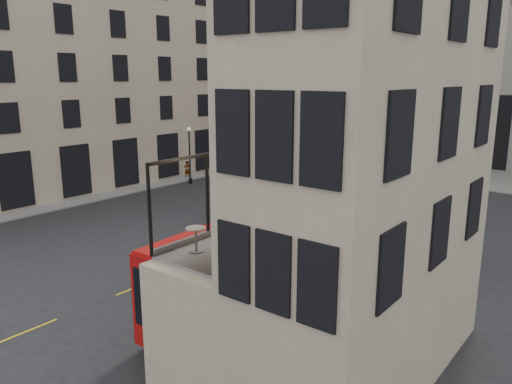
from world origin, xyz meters
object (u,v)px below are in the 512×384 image
Objects in this scene: street_lamp_b at (374,150)px; car_c at (233,174)px; bus_near at (240,262)px; pedestrian_a at (317,160)px; car_b at (378,175)px; cyclist at (216,215)px; cafe_chair_c at (312,220)px; bicycle at (288,214)px; cafe_table_far at (311,194)px; cafe_chair_d at (366,203)px; cafe_table_near at (196,236)px; cafe_table_mid at (271,206)px; street_lamp_a at (190,159)px; pedestrian_d at (480,174)px; bus_far at (317,147)px; pedestrian_e at (187,170)px; pedestrian_c at (402,167)px; traffic_light_near at (296,195)px; cafe_chair_b at (301,228)px; traffic_light_far at (271,148)px; car_a at (247,207)px; pedestrian_b at (348,167)px.

car_c is (-8.68, -12.47, -1.74)m from street_lamp_b.
pedestrian_a is (-15.73, 32.11, -1.41)m from bus_near.
cyclist is at bearing -126.54° from car_b.
car_b is 31.31m from cafe_chair_c.
bicycle is 14.32m from cafe_table_far.
cafe_chair_d is (2.07, 0.93, -0.25)m from cafe_table_far.
pedestrian_a is (2.45, 11.53, 0.16)m from car_c.
cafe_table_mid is (-0.38, 4.44, -0.01)m from cafe_table_near.
street_lamp_a is 4.56m from car_c.
street_lamp_a reaches higher than pedestrian_d.
bus_far is at bearing 101.73° from pedestrian_d.
cafe_chair_c reaches higher than street_lamp_b.
car_c is 2.56× the size of pedestrian_e.
pedestrian_a is 0.97× the size of pedestrian_c.
car_c is 15.22m from cyclist.
cafe_table_far is (8.42, -10.58, 4.72)m from bicycle.
bus_far is (-9.88, 18.72, 0.24)m from traffic_light_near.
bus_near is at bearing 160.52° from cafe_chair_b.
bus_far is at bearing 163.19° from pedestrian_e.
bus_near is 11.73× the size of cafe_chair_c.
bus_far reaches higher than car_b.
car_b is 0.87× the size of car_c.
traffic_light_far is 9.49m from pedestrian_e.
cafe_table_mid reaches higher than car_c.
bus_near is 14.45m from bicycle.
pedestrian_d is 1.93× the size of cafe_chair_b.
cafe_table_far is at bearing -53.20° from traffic_light_near.
cafe_table_mid is (20.08, -20.94, 4.46)m from car_c.
bus_near is 2.23× the size of car_c.
bus_near is 14.60m from car_a.
pedestrian_c is at bearing -10.88° from bicycle.
street_lamp_b is 6.81× the size of cafe_table_far.
bus_far is at bearing -3.86° from cyclist.
traffic_light_near is 4.28× the size of cafe_chair_d.
traffic_light_far is 32.78m from bus_near.
car_c is 5.86× the size of cafe_table_mid.
pedestrian_c reaches higher than car_b.
cafe_chair_d is at bearing -42.30° from traffic_light_near.
street_lamp_a is 30.74m from cafe_chair_b.
pedestrian_a is at bearing 72.43° from street_lamp_a.
car_c is 31.48m from cafe_chair_b.
car_c is at bearing 137.88° from cafe_table_far.
cyclist is at bearing 71.61° from pedestrian_e.
cafe_table_mid is (17.63, -32.47, 4.30)m from pedestrian_a.
pedestrian_a is at bearing 61.31° from traffic_light_far.
street_lamp_b is 3.84m from pedestrian_b.
bus_near is at bearing 115.40° from cafe_table_near.
pedestrian_c is (9.17, 1.51, 0.03)m from pedestrian_a.
pedestrian_c reaches higher than bicycle.
street_lamp_a is at bearing 146.77° from cafe_table_far.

